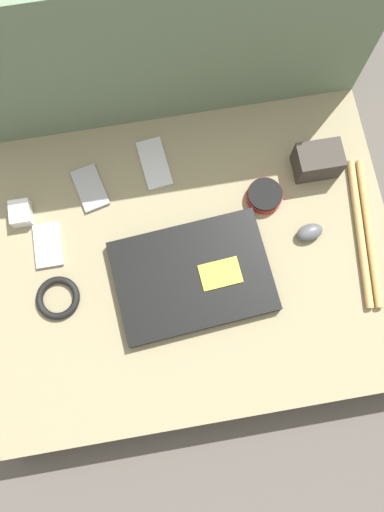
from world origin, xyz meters
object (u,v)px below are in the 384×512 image
speaker_puck (264,196)px  phone_black (90,188)px  phone_small (48,245)px  charger_brick (21,213)px  laptop (193,276)px  computer_mouse (310,232)px  camera_pouch (318,161)px  phone_silver (154,164)px

speaker_puck → phone_black: bearing=167.4°
phone_small → charger_brick: size_ratio=1.81×
laptop → computer_mouse: 0.29m
camera_pouch → phone_silver: bearing=169.2°
phone_silver → computer_mouse: bearing=-41.7°
phone_small → phone_silver: bearing=30.8°
phone_silver → phone_small: 0.31m
phone_black → phone_small: same height
speaker_puck → charger_brick: size_ratio=1.48×
computer_mouse → speaker_puck: (-0.08, 0.11, -0.00)m
computer_mouse → phone_silver: 0.40m
camera_pouch → charger_brick: camera_pouch is taller
phone_black → phone_silver: bearing=-0.5°
computer_mouse → laptop: bearing=-177.7°
speaker_puck → phone_black: size_ratio=0.70×
charger_brick → computer_mouse: bearing=-13.5°
laptop → charger_brick: bearing=145.4°
phone_black → charger_brick: 0.17m
phone_black → camera_pouch: size_ratio=1.15×
computer_mouse → phone_silver: size_ratio=0.51×
phone_silver → charger_brick: size_ratio=2.31×
speaker_puck → camera_pouch: (0.13, 0.06, 0.02)m
phone_silver → speaker_puck: bearing=-33.8°
camera_pouch → charger_brick: (-0.70, -0.00, -0.02)m
computer_mouse → speaker_puck: computer_mouse is taller
computer_mouse → camera_pouch: camera_pouch is taller
phone_black → camera_pouch: camera_pouch is taller
phone_silver → phone_small: (-0.27, -0.16, 0.00)m
phone_black → phone_small: 0.17m
laptop → speaker_puck: 0.26m
phone_small → charger_brick: charger_brick is taller
computer_mouse → phone_small: 0.60m
computer_mouse → speaker_puck: 0.13m
laptop → computer_mouse: computer_mouse is taller
speaker_puck → camera_pouch: bearing=22.4°
speaker_puck → camera_pouch: size_ratio=0.81×
phone_small → camera_pouch: 0.65m
phone_small → camera_pouch: size_ratio=0.99×
speaker_puck → phone_small: (-0.51, -0.03, -0.01)m
charger_brick → laptop: bearing=-30.0°
speaker_puck → charger_brick: charger_brick is taller
camera_pouch → charger_brick: bearing=-179.6°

